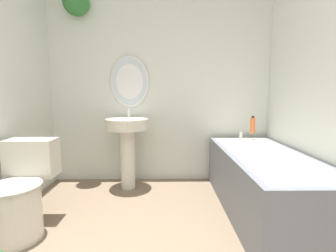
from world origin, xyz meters
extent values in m
cube|color=silver|center=(0.00, 2.77, 1.20)|extent=(2.73, 0.06, 2.40)
ellipsoid|color=silver|center=(-0.36, 2.72, 1.21)|extent=(0.45, 0.02, 0.60)
ellipsoid|color=silver|center=(-0.36, 2.71, 1.21)|extent=(0.41, 0.01, 0.56)
sphere|color=#2D6B33|center=(-0.93, 2.65, 2.07)|extent=(0.29, 0.29, 0.29)
cylinder|color=beige|center=(-1.05, 1.48, 0.19)|extent=(0.37, 0.37, 0.39)
cylinder|color=#B1ADA0|center=(-1.05, 1.48, 0.40)|extent=(0.40, 0.40, 0.02)
cube|color=beige|center=(-1.05, 1.76, 0.54)|extent=(0.39, 0.20, 0.31)
cylinder|color=beige|center=(-0.36, 2.46, 0.34)|extent=(0.16, 0.16, 0.68)
cylinder|color=beige|center=(-0.36, 2.46, 0.73)|extent=(0.47, 0.47, 0.12)
cylinder|color=silver|center=(-0.36, 2.59, 0.84)|extent=(0.02, 0.02, 0.10)
cube|color=slate|center=(0.94, 1.87, 0.27)|extent=(0.68, 1.63, 0.54)
cube|color=beige|center=(0.94, 1.87, 0.52)|extent=(0.58, 1.53, 0.04)
cylinder|color=silver|center=(0.94, 2.59, 0.58)|extent=(0.04, 0.04, 0.08)
cylinder|color=#DB6633|center=(1.07, 2.55, 0.70)|extent=(0.06, 0.06, 0.17)
cylinder|color=black|center=(1.07, 2.55, 0.80)|extent=(0.03, 0.03, 0.02)
camera|label=1|loc=(0.06, -0.21, 1.07)|focal=26.00mm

